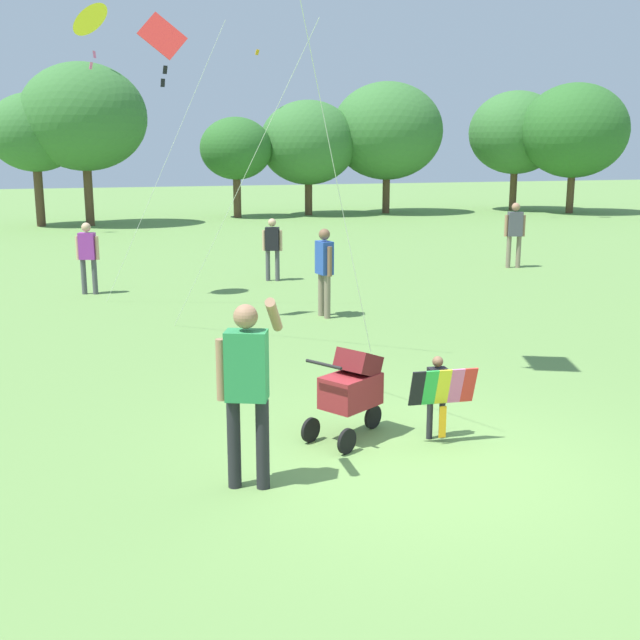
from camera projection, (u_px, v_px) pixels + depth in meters
name	position (u px, v px, depth m)	size (l,w,h in m)	color
ground_plane	(416.00, 463.00, 8.14)	(120.00, 120.00, 0.00)	#668E47
treeline_distant	(337.00, 132.00, 36.27)	(44.84, 7.70, 6.59)	brown
child_with_butterfly_kite	(438.00, 390.00, 8.66)	(0.76, 0.36, 0.96)	#232328
person_adult_flyer	(247.00, 379.00, 7.33)	(0.70, 0.53, 1.88)	#232328
stroller	(352.00, 386.00, 8.72)	(1.08, 0.86, 1.03)	black
kite_orange_delta	(91.00, 21.00, 15.41)	(2.78, 2.68, 5.99)	yellow
kite_green_novelty	(168.00, 50.00, 13.25)	(2.05, 3.85, 5.47)	red
person_red_shirt	(515.00, 230.00, 21.11)	(0.55, 0.33, 1.76)	#7F705B
person_sitting_far	(324.00, 265.00, 14.93)	(0.28, 0.54, 1.71)	#7F705B
person_kid_running	(272.00, 244.00, 19.05)	(0.46, 0.32, 1.53)	#4C4C51
person_back_turned	(88.00, 252.00, 17.30)	(0.49, 0.31, 1.60)	#4C4C51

